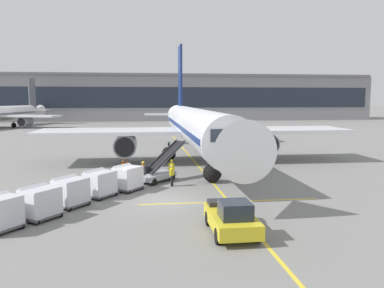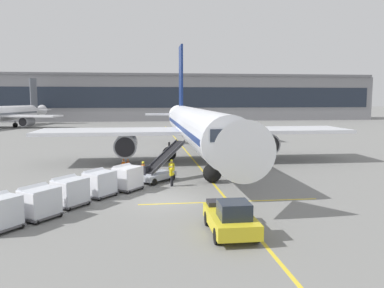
% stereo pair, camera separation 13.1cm
% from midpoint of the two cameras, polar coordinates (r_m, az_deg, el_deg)
% --- Properties ---
extents(ground_plane, '(600.00, 600.00, 0.00)m').
position_cam_midpoint_polar(ground_plane, '(26.20, -3.94, -8.30)').
color(ground_plane, slate).
extents(parked_airplane, '(33.06, 42.86, 14.58)m').
position_cam_midpoint_polar(parked_airplane, '(41.82, 0.61, 2.56)').
color(parked_airplane, silver).
rests_on(parked_airplane, ground).
extents(belt_loader, '(4.40, 4.74, 3.18)m').
position_cam_midpoint_polar(belt_loader, '(32.15, -4.90, -3.89)').
color(belt_loader, '#A3A8B2').
rests_on(belt_loader, ground).
extents(baggage_cart_lead, '(2.48, 2.66, 1.91)m').
position_cam_midpoint_polar(baggage_cart_lead, '(29.18, -9.35, -4.81)').
color(baggage_cart_lead, '#515156').
rests_on(baggage_cart_lead, ground).
extents(baggage_cart_second, '(2.48, 2.66, 1.91)m').
position_cam_midpoint_polar(baggage_cart_second, '(27.65, -13.27, -5.54)').
color(baggage_cart_second, '#515156').
rests_on(baggage_cart_second, ground).
extents(baggage_cart_third, '(2.48, 2.66, 1.91)m').
position_cam_midpoint_polar(baggage_cart_third, '(25.73, -17.29, -6.58)').
color(baggage_cart_third, '#515156').
rests_on(baggage_cart_third, ground).
extents(baggage_cart_fourth, '(2.48, 2.66, 1.91)m').
position_cam_midpoint_polar(baggage_cart_fourth, '(23.71, -21.31, -7.85)').
color(baggage_cart_fourth, '#515156').
rests_on(baggage_cart_fourth, ground).
extents(pushback_tug, '(2.13, 4.40, 1.83)m').
position_cam_midpoint_polar(pushback_tug, '(19.92, 5.87, -10.68)').
color(pushback_tug, gold).
rests_on(pushback_tug, ground).
extents(ground_crew_by_loader, '(0.31, 0.56, 1.74)m').
position_cam_midpoint_polar(ground_crew_by_loader, '(31.72, -7.03, -3.86)').
color(ground_crew_by_loader, '#333847').
rests_on(ground_crew_by_loader, ground).
extents(ground_crew_by_carts, '(0.48, 0.42, 1.74)m').
position_cam_midpoint_polar(ground_crew_by_carts, '(32.55, -2.89, -3.55)').
color(ground_crew_by_carts, '#333847').
rests_on(ground_crew_by_carts, ground).
extents(ground_crew_marshaller, '(0.39, 0.52, 1.74)m').
position_cam_midpoint_polar(ground_crew_marshaller, '(30.24, -2.85, -4.33)').
color(ground_crew_marshaller, black).
rests_on(ground_crew_marshaller, ground).
extents(safety_cone_engine_keepout, '(0.67, 0.67, 0.75)m').
position_cam_midpoint_polar(safety_cone_engine_keepout, '(40.44, -9.88, -2.55)').
color(safety_cone_engine_keepout, black).
rests_on(safety_cone_engine_keepout, ground).
extents(safety_cone_wingtip, '(0.65, 0.65, 0.73)m').
position_cam_midpoint_polar(safety_cone_wingtip, '(37.39, -9.94, -3.31)').
color(safety_cone_wingtip, black).
rests_on(safety_cone_wingtip, ground).
extents(safety_cone_nose_mark, '(0.55, 0.55, 0.63)m').
position_cam_midpoint_polar(safety_cone_nose_mark, '(40.92, -9.26, -2.52)').
color(safety_cone_nose_mark, black).
rests_on(safety_cone_nose_mark, ground).
extents(apron_guidance_line_lead_in, '(0.20, 110.00, 0.01)m').
position_cam_midpoint_polar(apron_guidance_line_lead_in, '(41.49, 0.64, -2.73)').
color(apron_guidance_line_lead_in, yellow).
rests_on(apron_guidance_line_lead_in, ground).
extents(apron_guidance_line_stop_bar, '(12.00, 0.20, 0.01)m').
position_cam_midpoint_polar(apron_guidance_line_stop_bar, '(26.08, 5.67, -8.38)').
color(apron_guidance_line_stop_bar, yellow).
rests_on(apron_guidance_line_stop_bar, ground).
extents(terminal_building, '(126.11, 17.02, 14.36)m').
position_cam_midpoint_polar(terminal_building, '(126.64, -2.50, 6.78)').
color(terminal_building, gray).
rests_on(terminal_building, ground).
extents(distant_airplane, '(28.10, 36.43, 12.28)m').
position_cam_midpoint_polar(distant_airplane, '(102.03, -25.95, 3.97)').
color(distant_airplane, white).
rests_on(distant_airplane, ground).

